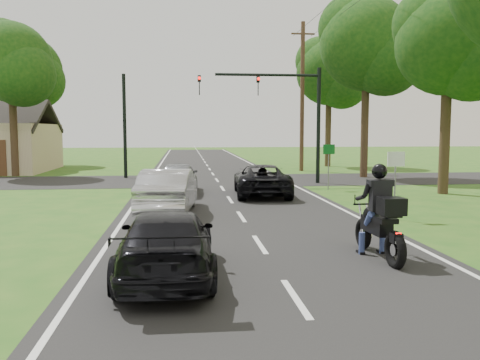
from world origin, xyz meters
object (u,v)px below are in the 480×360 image
at_px(utility_pole_far, 302,96).
at_px(sign_white, 396,169).
at_px(dark_car_behind, 167,244).
at_px(silver_suv, 178,177).
at_px(sign_green, 329,156).
at_px(motorcycle_rider, 380,221).
at_px(silver_sedan, 168,191).
at_px(dark_suv, 262,180).
at_px(traffic_signal, 284,104).

bearing_deg(utility_pole_far, sign_white, -94.51).
bearing_deg(dark_car_behind, sign_white, -140.82).
bearing_deg(silver_suv, utility_pole_far, -122.87).
xyz_separation_m(dark_car_behind, sign_green, (7.06, 13.48, 0.95)).
bearing_deg(motorcycle_rider, silver_sedan, 123.39).
distance_m(dark_suv, dark_car_behind, 12.28).
height_order(dark_car_behind, utility_pole_far, utility_pole_far).
xyz_separation_m(silver_sedan, sign_white, (7.05, -2.02, 0.84)).
height_order(dark_suv, utility_pole_far, utility_pole_far).
distance_m(motorcycle_rider, silver_suv, 12.96).
bearing_deg(sign_green, dark_car_behind, -117.64).
xyz_separation_m(dark_car_behind, sign_white, (6.86, 5.48, 0.95)).
distance_m(motorcycle_rider, dark_car_behind, 4.65).
xyz_separation_m(sign_white, sign_green, (0.20, 8.00, 0.00)).
height_order(motorcycle_rider, sign_green, sign_green).
relative_size(utility_pole_far, sign_white, 4.71).
height_order(dark_car_behind, sign_green, sign_green).
height_order(dark_car_behind, traffic_signal, traffic_signal).
bearing_deg(utility_pole_far, silver_suv, -125.87).
distance_m(dark_suv, utility_pole_far, 14.31).
xyz_separation_m(motorcycle_rider, silver_sedan, (-4.74, 6.60, -0.07)).
xyz_separation_m(motorcycle_rider, silver_suv, (-4.46, 12.17, -0.12)).
height_order(silver_suv, sign_green, sign_green).
xyz_separation_m(motorcycle_rider, utility_pole_far, (3.80, 23.60, 4.26)).
distance_m(motorcycle_rider, dark_suv, 10.88).
bearing_deg(dark_suv, utility_pole_far, -106.69).
xyz_separation_m(motorcycle_rider, dark_suv, (-0.93, 10.84, -0.15)).
bearing_deg(sign_green, sign_white, -91.43).
relative_size(motorcycle_rider, sign_white, 1.15).
bearing_deg(traffic_signal, silver_sedan, -122.29).
height_order(dark_suv, traffic_signal, traffic_signal).
relative_size(dark_suv, sign_white, 2.26).
xyz_separation_m(silver_sedan, silver_suv, (0.28, 5.57, -0.05)).
height_order(silver_suv, utility_pole_far, utility_pole_far).
bearing_deg(silver_sedan, utility_pole_far, -110.97).
bearing_deg(silver_suv, dark_suv, 162.31).
xyz_separation_m(dark_suv, traffic_signal, (1.87, 4.76, 3.46)).
relative_size(dark_car_behind, sign_green, 2.07).
height_order(silver_suv, sign_white, sign_white).
bearing_deg(dark_car_behind, silver_suv, -89.85).
bearing_deg(silver_sedan, silver_suv, -87.18).
relative_size(dark_car_behind, sign_white, 2.07).
bearing_deg(motorcycle_rider, dark_car_behind, -171.17).
bearing_deg(traffic_signal, sign_green, -62.62).
xyz_separation_m(utility_pole_far, sign_green, (-1.30, -11.02, -3.49)).
bearing_deg(sign_green, motorcycle_rider, -101.25).
xyz_separation_m(silver_suv, dark_car_behind, (-0.09, -13.07, -0.06)).
bearing_deg(silver_suv, sign_white, 134.72).
relative_size(sign_white, sign_green, 1.00).
bearing_deg(sign_white, silver_sedan, 164.01).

